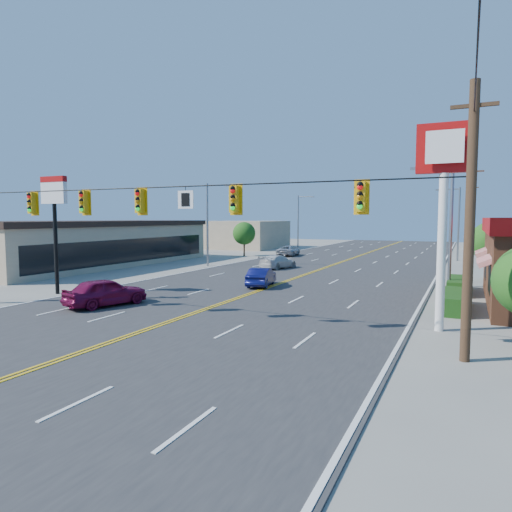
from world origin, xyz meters
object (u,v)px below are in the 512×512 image
at_px(car_magenta, 106,293).
at_px(car_white, 278,262).
at_px(car_blue, 261,278).
at_px(car_silver, 288,251).
at_px(kfc_pylon, 444,184).
at_px(pizza_hut_sign, 55,210).
at_px(signal_span, 160,213).

bearing_deg(car_magenta, car_white, -76.06).
bearing_deg(car_blue, car_white, -85.05).
bearing_deg(car_silver, car_magenta, 88.35).
xyz_separation_m(car_blue, car_white, (-3.09, 10.57, -0.02)).
xyz_separation_m(car_magenta, car_silver, (-2.68, 33.98, -0.11)).
height_order(kfc_pylon, car_white, kfc_pylon).
bearing_deg(car_magenta, kfc_pylon, -155.14).
xyz_separation_m(pizza_hut_sign, car_blue, (10.30, 7.91, -4.55)).
xyz_separation_m(car_blue, car_silver, (-7.26, 24.15, 0.00)).
relative_size(signal_span, kfc_pylon, 2.86).
bearing_deg(pizza_hut_sign, car_silver, 84.58).
bearing_deg(car_blue, kfc_pylon, 134.60).
height_order(pizza_hut_sign, car_white, pizza_hut_sign).
bearing_deg(car_white, car_blue, 119.72).
distance_m(signal_span, car_magenta, 6.94).
height_order(car_white, car_silver, car_silver).
bearing_deg(car_white, signal_span, 112.70).
height_order(signal_span, car_blue, signal_span).
distance_m(signal_span, car_white, 23.17).
bearing_deg(signal_span, car_white, 99.27).
relative_size(signal_span, pizza_hut_sign, 3.55).
distance_m(car_magenta, car_silver, 34.09).
height_order(signal_span, kfc_pylon, signal_span).
xyz_separation_m(signal_span, car_silver, (-7.84, 36.06, -4.26)).
distance_m(signal_span, car_silver, 37.14).
bearing_deg(kfc_pylon, car_white, 128.68).
xyz_separation_m(signal_span, pizza_hut_sign, (-10.88, 4.00, 0.30)).
xyz_separation_m(signal_span, car_magenta, (-5.16, 2.07, -4.15)).
relative_size(pizza_hut_sign, car_magenta, 1.58).
relative_size(kfc_pylon, car_white, 2.01).
height_order(pizza_hut_sign, car_silver, pizza_hut_sign).
relative_size(car_magenta, car_silver, 0.96).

